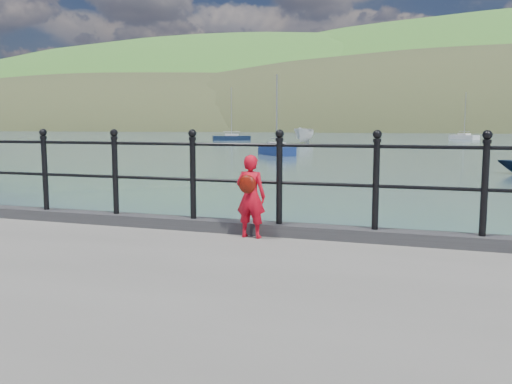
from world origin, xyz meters
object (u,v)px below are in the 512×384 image
(railing, at_px, (235,170))
(sailboat_port, at_px, (277,151))
(launch_white, at_px, (304,135))
(child, at_px, (251,196))
(sailboat_left, at_px, (232,138))
(sailboat_deep, at_px, (464,137))

(railing, xyz_separation_m, sailboat_port, (-9.65, 34.47, -1.48))
(launch_white, xyz_separation_m, sailboat_port, (4.58, -28.19, -0.68))
(child, xyz_separation_m, launch_white, (-14.53, 62.93, -0.51))
(child, distance_m, sailboat_port, 36.15)
(launch_white, height_order, sailboat_left, sailboat_left)
(railing, height_order, child, railing)
(sailboat_port, bearing_deg, child, -25.07)
(railing, relative_size, child, 17.45)
(child, bearing_deg, sailboat_port, -72.02)
(railing, height_order, sailboat_left, sailboat_left)
(launch_white, bearing_deg, sailboat_deep, 53.09)
(sailboat_deep, bearing_deg, railing, -46.90)
(railing, height_order, sailboat_port, sailboat_port)
(child, bearing_deg, sailboat_deep, -91.88)
(railing, relative_size, sailboat_port, 2.80)
(child, height_order, sailboat_deep, sailboat_deep)
(child, relative_size, launch_white, 0.20)
(child, bearing_deg, sailboat_left, -66.58)
(sailboat_left, distance_m, sailboat_deep, 37.74)
(railing, height_order, sailboat_deep, sailboat_deep)
(sailboat_deep, bearing_deg, sailboat_left, -105.98)
(railing, distance_m, sailboat_port, 35.83)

